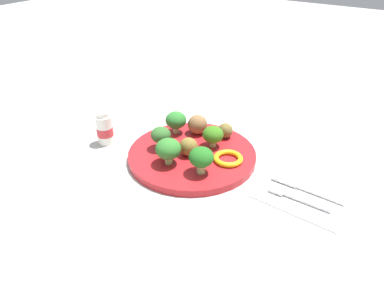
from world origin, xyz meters
name	(u,v)px	position (x,y,z in m)	size (l,w,h in m)	color
ground_plane	(192,158)	(0.00, 0.00, 0.00)	(4.00, 4.00, 0.00)	#B2B2AD
plate	(192,155)	(0.00, 0.00, 0.01)	(0.28, 0.28, 0.02)	red
broccoli_floret_mid_right	(213,135)	(-0.03, -0.05, 0.05)	(0.05, 0.05, 0.05)	#A8C97C
broccoli_floret_mid_left	(168,149)	(0.02, 0.06, 0.05)	(0.05, 0.05, 0.06)	#94C166
broccoli_floret_back_right	(201,158)	(-0.06, 0.06, 0.05)	(0.05, 0.05, 0.06)	#A8C370
broccoli_floret_far_rim	(176,120)	(0.08, -0.05, 0.05)	(0.05, 0.05, 0.05)	#ADCF82
broccoli_floret_center	(161,135)	(0.07, 0.02, 0.05)	(0.04, 0.04, 0.05)	#ABCA66
meatball_mid_left	(225,131)	(-0.03, -0.10, 0.03)	(0.03, 0.03, 0.03)	brown
meatball_front_left	(189,147)	(0.00, 0.01, 0.04)	(0.04, 0.04, 0.04)	brown
meatball_far_rim	(197,124)	(0.04, -0.08, 0.04)	(0.05, 0.05, 0.05)	brown
pepper_ring_back_left	(228,158)	(-0.08, -0.01, 0.02)	(0.06, 0.06, 0.01)	yellow
napkin	(303,196)	(-0.25, 0.00, 0.00)	(0.17, 0.12, 0.01)	white
fork	(296,197)	(-0.24, 0.02, 0.01)	(0.12, 0.02, 0.01)	silver
knife	(304,187)	(-0.25, -0.02, 0.01)	(0.15, 0.02, 0.01)	white
yogurt_bottle	(105,129)	(0.21, 0.05, 0.04)	(0.04, 0.04, 0.08)	white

